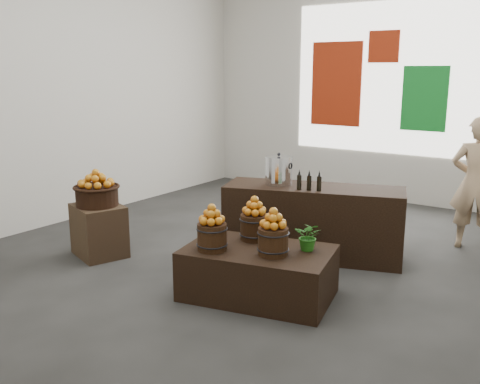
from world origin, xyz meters
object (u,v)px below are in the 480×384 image
Objects in this scene: counter at (313,222)px; wicker_basket at (97,196)px; display_table at (258,273)px; crate at (99,230)px; stock_pot_left at (279,171)px; shopper at (476,183)px.

wicker_basket is at bearing -164.46° from counter.
display_table is (2.17, 0.08, -0.47)m from wicker_basket.
display_table is at bearing 2.04° from crate.
stock_pot_left is at bearing 37.36° from crate.
crate is at bearing 29.36° from shopper.
display_table is at bearing 54.45° from shopper.
stock_pot_left reaches higher than display_table.
display_table is (2.17, 0.08, -0.06)m from crate.
counter reaches higher than crate.
wicker_basket is 0.24× the size of counter.
shopper reaches higher than counter.
shopper is (3.53, 2.78, 0.10)m from wicker_basket.
stock_pot_left is (1.67, 1.28, 0.27)m from wicker_basket.
stock_pot_left is 0.19× the size of shopper.
counter is 6.47× the size of stock_pot_left.
crate is at bearing 169.37° from display_table.
display_table is 1.35m from counter.
wicker_basket is 2.52m from counter.
crate is 4.52m from shopper.
counter is at bearing 81.88° from display_table.
wicker_basket reaches higher than crate.
shopper reaches higher than crate.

